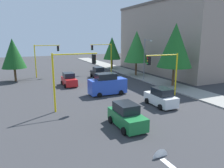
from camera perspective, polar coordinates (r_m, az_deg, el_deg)
name	(u,v)px	position (r m, az deg, el deg)	size (l,w,h in m)	color
ground_plane	(103,91)	(29.54, -2.45, -1.78)	(120.00, 120.00, 0.00)	#353538
sidewalk_kerb	(147,78)	(38.67, 9.31, 1.61)	(80.00, 4.00, 0.15)	gray
lane_arrow_near	(121,125)	(18.40, 2.32, -10.84)	(2.40, 1.10, 1.10)	silver
lane_arrow_mid	(165,161)	(13.91, 14.12, -19.53)	(2.40, 1.10, 1.10)	silver
apartment_block	(168,38)	(46.42, 14.88, 11.80)	(26.10, 9.30, 14.03)	gray
traffic_signal_near_left	(164,67)	(26.46, 13.92, 4.55)	(0.36, 4.59, 5.33)	yellow
traffic_signal_far_left	(103,52)	(43.87, -2.36, 8.45)	(0.36, 4.59, 5.92)	yellow
traffic_signal_near_right	(72,70)	(21.40, -10.82, 3.71)	(0.36, 4.59, 5.80)	yellow
traffic_signal_far_right	(45,54)	(41.00, -17.54, 7.60)	(0.36, 4.59, 5.92)	yellow
street_lamp_curbside	(146,55)	(36.23, 9.04, 7.72)	(2.15, 0.28, 7.00)	slate
tree_roadside_near	(175,46)	(32.42, 16.61, 9.88)	(5.04, 5.04, 9.24)	brown
tree_roadside_far	(112,48)	(48.98, 0.00, 9.59)	(3.99, 3.99, 7.28)	brown
tree_opposite_side	(13,53)	(38.69, -25.02, 7.44)	(3.88, 3.88, 7.08)	brown
tree_roadside_mid	(137,47)	(40.30, 6.60, 9.95)	(4.60, 4.60, 8.42)	brown
delivery_van_blue	(107,85)	(27.37, -1.29, -0.16)	(2.22, 4.80, 2.77)	blue
car_green	(127,116)	(17.78, 3.95, -8.61)	(4.03, 2.07, 1.98)	#1E7238
car_white	(161,98)	(23.55, 13.00, -3.57)	(3.93, 2.10, 1.98)	white
car_black	(98,73)	(38.77, -3.75, 3.01)	(3.62, 2.09, 1.98)	black
car_red	(69,80)	(32.98, -11.48, 1.09)	(3.91, 2.01, 1.98)	red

